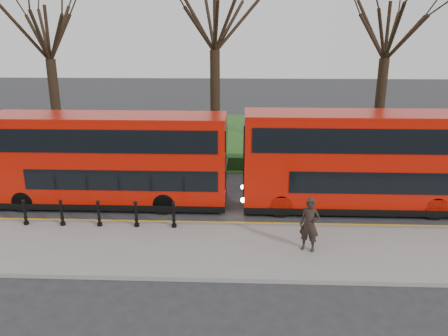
{
  "coord_description": "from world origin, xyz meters",
  "views": [
    {
      "loc": [
        3.65,
        -16.76,
        7.3
      ],
      "look_at": [
        2.94,
        0.5,
        2.0
      ],
      "focal_mm": 35.0,
      "sensor_mm": 36.0,
      "label": 1
    }
  ],
  "objects_px": {
    "bus_lead": "(110,161)",
    "pedestrian": "(310,225)",
    "bus_rear": "(368,162)",
    "bollard_row": "(99,214)"
  },
  "relations": [
    {
      "from": "bus_rear",
      "to": "pedestrian",
      "type": "relative_size",
      "value": 5.58
    },
    {
      "from": "bollard_row",
      "to": "pedestrian",
      "type": "distance_m",
      "value": 8.03
    },
    {
      "from": "pedestrian",
      "to": "bus_rear",
      "type": "bearing_deg",
      "value": 77.75
    },
    {
      "from": "bollard_row",
      "to": "bus_rear",
      "type": "relative_size",
      "value": 0.57
    },
    {
      "from": "bus_lead",
      "to": "bus_rear",
      "type": "height_order",
      "value": "bus_rear"
    },
    {
      "from": "bus_rear",
      "to": "bollard_row",
      "type": "bearing_deg",
      "value": -166.7
    },
    {
      "from": "bus_lead",
      "to": "pedestrian",
      "type": "xyz_separation_m",
      "value": [
        8.08,
        -4.31,
        -0.94
      ]
    },
    {
      "from": "bus_lead",
      "to": "bollard_row",
      "type": "bearing_deg",
      "value": -84.95
    },
    {
      "from": "bus_lead",
      "to": "pedestrian",
      "type": "relative_size",
      "value": 5.36
    },
    {
      "from": "bus_rear",
      "to": "pedestrian",
      "type": "height_order",
      "value": "bus_rear"
    }
  ]
}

